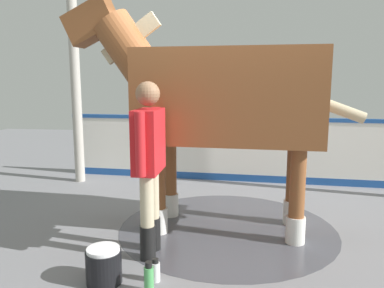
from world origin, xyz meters
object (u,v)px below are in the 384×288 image
at_px(horse, 219,98).
at_px(wash_bucket, 104,265).
at_px(handler, 149,157).
at_px(bottle_spray, 149,278).
at_px(bottle_shampoo, 155,271).

xyz_separation_m(horse, wash_bucket, (0.88, 1.33, -1.35)).
distance_m(handler, bottle_spray, 1.09).
height_order(handler, bottle_spray, handler).
xyz_separation_m(horse, bottle_spray, (0.47, 1.44, -1.38)).
xyz_separation_m(horse, handler, (0.61, 0.77, -0.53)).
distance_m(handler, bottle_shampoo, 1.02).
relative_size(handler, bottle_spray, 6.47).
xyz_separation_m(bottle_shampoo, bottle_spray, (0.02, 0.17, 0.03)).
height_order(wash_bucket, bottle_spray, wash_bucket).
bearing_deg(wash_bucket, horse, -123.41).
bearing_deg(horse, bottle_shampoo, 73.95).
xyz_separation_m(handler, bottle_shampoo, (-0.16, 0.49, -0.88)).
distance_m(wash_bucket, bottle_shampoo, 0.44).
height_order(horse, bottle_spray, horse).
relative_size(bottle_shampoo, bottle_spray, 0.77).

